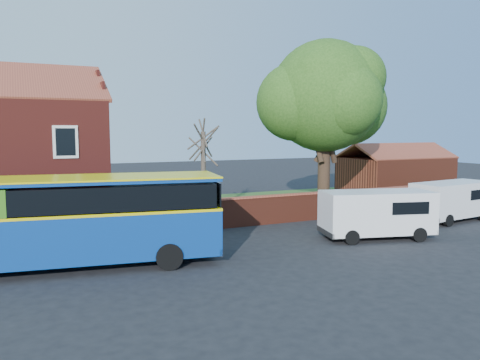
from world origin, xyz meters
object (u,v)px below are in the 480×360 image
bus (57,218)px  van_far (452,199)px  van_near (377,212)px  large_tree (324,100)px

bus → van_far: bearing=10.4°
van_near → large_tree: large_tree is taller
van_near → van_far: bearing=28.9°
van_near → van_far: (6.92, 1.70, -0.04)m
bus → large_tree: (16.41, 6.60, 5.12)m
van_far → bus: bearing=174.9°
van_far → large_tree: large_tree is taller
van_near → van_far: 7.13m
van_far → van_near: bearing=-172.7°
bus → van_near: bus is taller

